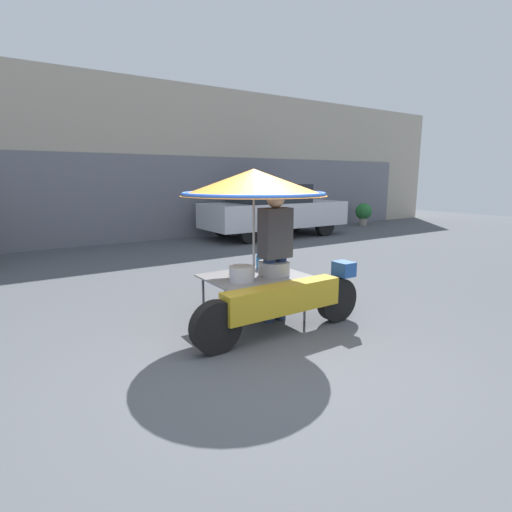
{
  "coord_description": "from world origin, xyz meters",
  "views": [
    {
      "loc": [
        -2.09,
        -2.94,
        1.76
      ],
      "look_at": [
        0.54,
        1.03,
        0.83
      ],
      "focal_mm": 28.0,
      "sensor_mm": 36.0,
      "label": 1
    }
  ],
  "objects_px": {
    "vendor_person": "(275,249)",
    "potted_plant": "(363,212)",
    "vendor_motorcycle_cart": "(258,209)",
    "parked_car": "(273,210)"
  },
  "relations": [
    {
      "from": "vendor_motorcycle_cart",
      "to": "parked_car",
      "type": "xyz_separation_m",
      "value": [
        4.51,
        5.89,
        -0.6
      ]
    },
    {
      "from": "potted_plant",
      "to": "vendor_motorcycle_cart",
      "type": "bearing_deg",
      "value": -144.86
    },
    {
      "from": "vendor_motorcycle_cart",
      "to": "parked_car",
      "type": "bearing_deg",
      "value": 52.55
    },
    {
      "from": "parked_car",
      "to": "potted_plant",
      "type": "height_order",
      "value": "parked_car"
    },
    {
      "from": "vendor_person",
      "to": "parked_car",
      "type": "xyz_separation_m",
      "value": [
        4.31,
        5.96,
        -0.1
      ]
    },
    {
      "from": "vendor_person",
      "to": "parked_car",
      "type": "bearing_deg",
      "value": 54.14
    },
    {
      "from": "vendor_motorcycle_cart",
      "to": "parked_car",
      "type": "height_order",
      "value": "vendor_motorcycle_cart"
    },
    {
      "from": "vendor_motorcycle_cart",
      "to": "parked_car",
      "type": "distance_m",
      "value": 7.45
    },
    {
      "from": "vendor_person",
      "to": "potted_plant",
      "type": "bearing_deg",
      "value": 36.05
    },
    {
      "from": "parked_car",
      "to": "potted_plant",
      "type": "distance_m",
      "value": 4.59
    }
  ]
}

